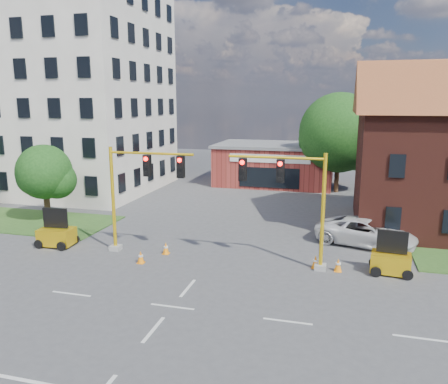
% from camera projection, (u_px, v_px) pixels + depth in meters
% --- Properties ---
extents(ground, '(120.00, 120.00, 0.00)m').
position_uv_depth(ground, '(172.00, 307.00, 18.95)').
color(ground, '#414143').
rests_on(ground, ground).
extents(lane_markings, '(60.00, 36.00, 0.01)m').
position_uv_depth(lane_markings, '(142.00, 343.00, 16.11)').
color(lane_markings, silver).
rests_on(lane_markings, ground).
extents(office_block, '(18.40, 15.40, 20.60)m').
position_uv_depth(office_block, '(61.00, 85.00, 42.61)').
color(office_block, beige).
rests_on(office_block, ground).
extents(brick_shop, '(12.40, 8.40, 4.30)m').
position_uv_depth(brick_shop, '(275.00, 164.00, 46.86)').
color(brick_shop, maroon).
rests_on(brick_shop, ground).
extents(tree_large, '(8.01, 7.63, 9.60)m').
position_uv_depth(tree_large, '(343.00, 135.00, 41.68)').
color(tree_large, '#3C2816').
rests_on(tree_large, ground).
extents(tree_nw_front, '(4.18, 3.98, 5.70)m').
position_uv_depth(tree_nw_front, '(48.00, 174.00, 31.71)').
color(tree_nw_front, '#3C2816').
rests_on(tree_nw_front, ground).
extents(signal_mast_west, '(5.30, 0.60, 6.20)m').
position_uv_depth(signal_mast_west, '(138.00, 187.00, 24.92)').
color(signal_mast_west, gray).
rests_on(signal_mast_west, ground).
extents(signal_mast_east, '(5.30, 0.60, 6.20)m').
position_uv_depth(signal_mast_east, '(291.00, 196.00, 22.72)').
color(signal_mast_east, gray).
rests_on(signal_mast_east, ground).
extents(trailer_west, '(2.12, 1.50, 2.29)m').
position_uv_depth(trailer_west, '(57.00, 235.00, 26.76)').
color(trailer_west, yellow).
rests_on(trailer_west, ground).
extents(trailer_east, '(2.07, 1.51, 2.20)m').
position_uv_depth(trailer_east, '(391.00, 261.00, 22.47)').
color(trailer_east, yellow).
rests_on(trailer_east, ground).
extents(cone_a, '(0.40, 0.40, 0.70)m').
position_uv_depth(cone_a, '(166.00, 248.00, 25.43)').
color(cone_a, orange).
rests_on(cone_a, ground).
extents(cone_b, '(0.40, 0.40, 0.70)m').
position_uv_depth(cone_b, '(141.00, 257.00, 23.99)').
color(cone_b, orange).
rests_on(cone_b, ground).
extents(cone_c, '(0.40, 0.40, 0.70)m').
position_uv_depth(cone_c, '(315.00, 262.00, 23.29)').
color(cone_c, orange).
rests_on(cone_c, ground).
extents(cone_d, '(0.40, 0.40, 0.70)m').
position_uv_depth(cone_d, '(338.00, 265.00, 22.83)').
color(cone_d, orange).
rests_on(cone_d, ground).
extents(pickup_white, '(6.54, 4.34, 1.67)m').
position_uv_depth(pickup_white, '(366.00, 232.00, 26.91)').
color(pickup_white, silver).
rests_on(pickup_white, ground).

